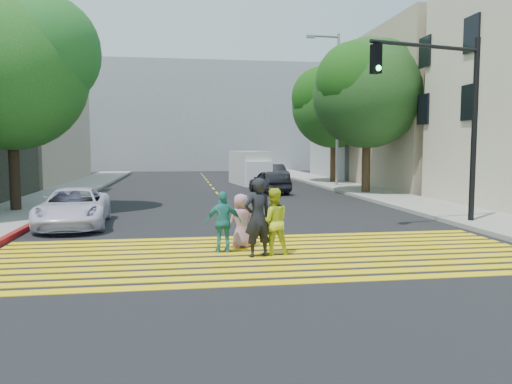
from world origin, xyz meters
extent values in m
plane|color=black|center=(0.00, 0.00, 0.00)|extent=(120.00, 120.00, 0.00)
cube|color=gray|center=(-8.50, 22.00, 0.07)|extent=(3.00, 40.00, 0.15)
cube|color=gray|center=(8.50, 15.00, 0.07)|extent=(3.00, 60.00, 0.15)
cube|color=maroon|center=(-6.90, 6.00, 0.08)|extent=(0.20, 8.00, 0.16)
cube|color=yellow|center=(0.00, -1.20, 0.01)|extent=(13.40, 0.35, 0.01)
cube|color=yellow|center=(0.00, -0.65, 0.01)|extent=(13.40, 0.35, 0.01)
cube|color=yellow|center=(0.00, -0.10, 0.01)|extent=(13.40, 0.35, 0.01)
cube|color=yellow|center=(0.00, 0.45, 0.01)|extent=(13.40, 0.35, 0.01)
cube|color=yellow|center=(0.00, 1.00, 0.01)|extent=(13.40, 0.35, 0.01)
cube|color=yellow|center=(0.00, 1.55, 0.01)|extent=(13.40, 0.35, 0.01)
cube|color=yellow|center=(0.00, 2.10, 0.01)|extent=(13.40, 0.35, 0.01)
cube|color=yellow|center=(0.00, 2.65, 0.01)|extent=(13.40, 0.35, 0.01)
cube|color=yellow|center=(0.00, 3.20, 0.01)|extent=(13.40, 0.35, 0.01)
cube|color=yellow|center=(0.00, 3.75, 0.01)|extent=(13.40, 0.35, 0.01)
cube|color=yellow|center=(0.00, 6.00, 0.01)|extent=(0.12, 1.40, 0.01)
cube|color=yellow|center=(0.00, 9.00, 0.01)|extent=(0.12, 1.40, 0.01)
cube|color=yellow|center=(0.00, 12.00, 0.01)|extent=(0.12, 1.40, 0.01)
cube|color=yellow|center=(0.00, 15.00, 0.01)|extent=(0.12, 1.40, 0.01)
cube|color=yellow|center=(0.00, 18.00, 0.01)|extent=(0.12, 1.40, 0.01)
cube|color=yellow|center=(0.00, 21.00, 0.01)|extent=(0.12, 1.40, 0.01)
cube|color=yellow|center=(0.00, 24.00, 0.01)|extent=(0.12, 1.40, 0.01)
cube|color=yellow|center=(0.00, 27.00, 0.01)|extent=(0.12, 1.40, 0.01)
cube|color=yellow|center=(0.00, 30.00, 0.01)|extent=(0.12, 1.40, 0.01)
cube|color=yellow|center=(0.00, 33.00, 0.01)|extent=(0.12, 1.40, 0.01)
cube|color=yellow|center=(0.00, 36.00, 0.01)|extent=(0.12, 1.40, 0.01)
cube|color=yellow|center=(0.00, 39.00, 0.01)|extent=(0.12, 1.40, 0.01)
cube|color=tan|center=(15.00, 19.00, 5.00)|extent=(10.00, 10.00, 10.00)
cube|color=gray|center=(15.00, 30.00, 5.00)|extent=(10.00, 10.00, 10.00)
cube|color=gray|center=(0.00, 48.00, 6.00)|extent=(30.00, 8.00, 12.00)
cylinder|color=black|center=(-8.57, 10.41, 1.55)|extent=(0.48, 0.48, 3.10)
sphere|color=#074C0F|center=(-8.57, 10.41, 5.49)|extent=(6.92, 6.92, 5.97)
sphere|color=#165F20|center=(-7.34, 10.48, 6.39)|extent=(5.19, 5.19, 4.48)
cylinder|color=black|center=(8.09, 15.77, 1.58)|extent=(0.59, 0.59, 3.16)
sphere|color=black|center=(8.09, 15.77, 5.54)|extent=(7.55, 7.55, 5.95)
sphere|color=#063908|center=(9.12, 16.45, 6.43)|extent=(5.66, 5.66, 4.46)
sphere|color=#17440A|center=(7.18, 15.23, 6.14)|extent=(5.29, 5.29, 4.16)
cylinder|color=#40301B|center=(8.86, 24.17, 1.58)|extent=(0.48, 0.48, 3.15)
sphere|color=#173B12|center=(8.86, 24.17, 5.55)|extent=(6.59, 6.59, 6.00)
sphere|color=black|center=(10.02, 24.59, 6.45)|extent=(4.94, 4.94, 4.50)
sphere|color=#0A3F09|center=(7.83, 23.86, 6.15)|extent=(4.61, 4.61, 4.20)
imported|color=black|center=(-0.25, 1.13, 0.95)|extent=(0.80, 0.64, 1.91)
imported|color=#CCDA23|center=(0.17, 1.33, 0.82)|extent=(0.82, 0.64, 1.64)
imported|color=#C2839C|center=(-0.51, 2.27, 0.71)|extent=(0.81, 0.67, 1.43)
imported|color=teal|center=(-1.01, 1.73, 0.77)|extent=(0.91, 0.41, 1.54)
imported|color=silver|center=(-5.57, 6.56, 0.64)|extent=(2.43, 4.72, 1.27)
imported|color=black|center=(2.98, 17.46, 0.67)|extent=(2.13, 4.12, 1.34)
imported|color=#969696|center=(3.28, 28.88, 0.64)|extent=(2.31, 4.60, 1.28)
imported|color=black|center=(4.85, 25.80, 0.68)|extent=(1.61, 4.17, 1.35)
cube|color=silver|center=(2.76, 24.34, 1.17)|extent=(2.47, 4.89, 2.34)
cube|color=white|center=(3.03, 22.30, 0.84)|extent=(1.91, 1.35, 1.69)
cylinder|color=black|center=(2.24, 22.57, 0.33)|extent=(0.32, 0.68, 0.66)
cylinder|color=black|center=(3.72, 22.77, 0.33)|extent=(0.32, 0.68, 0.66)
cylinder|color=black|center=(1.79, 25.92, 0.33)|extent=(0.32, 0.68, 0.66)
cylinder|color=black|center=(3.28, 26.11, 0.33)|extent=(0.32, 0.68, 0.66)
cylinder|color=black|center=(7.71, 4.98, 3.12)|extent=(0.22, 0.22, 6.23)
cylinder|color=black|center=(5.68, 4.54, 5.82)|extent=(4.08, 1.01, 0.12)
cube|color=black|center=(3.85, 4.14, 5.30)|extent=(0.32, 0.32, 0.87)
sphere|color=#36FE72|center=(3.89, 3.99, 5.01)|extent=(0.20, 0.20, 0.17)
cylinder|color=gray|center=(8.10, 20.99, 4.94)|extent=(0.18, 0.18, 9.88)
cylinder|color=gray|center=(7.11, 20.94, 9.66)|extent=(1.98, 0.23, 0.13)
cube|color=gray|center=(6.23, 20.90, 9.60)|extent=(0.56, 0.27, 0.16)
camera|label=1|loc=(-2.06, -10.55, 2.64)|focal=35.00mm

